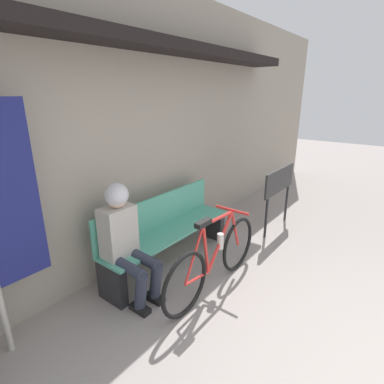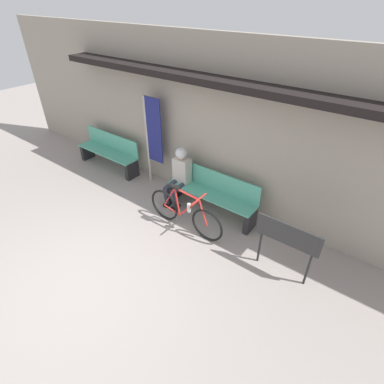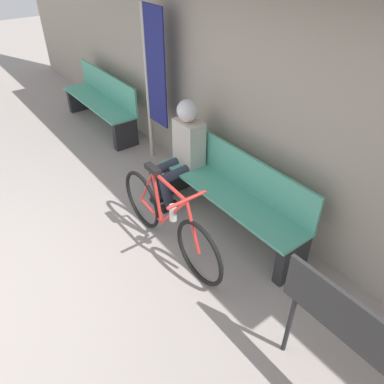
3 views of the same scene
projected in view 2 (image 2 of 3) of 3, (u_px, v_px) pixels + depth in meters
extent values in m
plane|color=gray|center=(93.00, 277.00, 4.69)|extent=(24.00, 24.00, 0.00)
cube|color=#9E9384|center=(204.00, 124.00, 5.74)|extent=(12.00, 0.12, 3.20)
cube|color=black|center=(196.00, 78.00, 5.06)|extent=(6.60, 0.44, 0.12)
cube|color=#51A88E|center=(210.00, 194.00, 5.82)|extent=(1.88, 0.42, 0.03)
cube|color=#51A88E|center=(216.00, 181.00, 5.82)|extent=(1.88, 0.03, 0.40)
cube|color=#232326|center=(176.00, 189.00, 6.38)|extent=(0.10, 0.36, 0.42)
cube|color=#232326|center=(250.00, 221.00, 5.50)|extent=(0.10, 0.36, 0.42)
torus|color=black|center=(164.00, 205.00, 5.71)|extent=(0.65, 0.04, 0.65)
torus|color=black|center=(207.00, 225.00, 5.22)|extent=(0.65, 0.04, 0.65)
cylinder|color=red|center=(187.00, 194.00, 5.17)|extent=(0.54, 0.03, 0.07)
cylinder|color=red|center=(189.00, 208.00, 5.30)|extent=(0.46, 0.03, 0.55)
cylinder|color=red|center=(177.00, 202.00, 5.42)|extent=(0.13, 0.03, 0.56)
cylinder|color=red|center=(172.00, 210.00, 5.63)|extent=(0.38, 0.03, 0.08)
cylinder|color=red|center=(169.00, 197.00, 5.50)|extent=(0.30, 0.02, 0.51)
cylinder|color=red|center=(203.00, 213.00, 5.13)|extent=(0.21, 0.03, 0.48)
cube|color=black|center=(175.00, 187.00, 5.28)|extent=(0.20, 0.07, 0.05)
cylinder|color=red|center=(199.00, 199.00, 5.03)|extent=(0.03, 0.40, 0.03)
cylinder|color=beige|center=(189.00, 208.00, 5.30)|extent=(0.07, 0.07, 0.17)
cylinder|color=#2D3342|center=(171.00, 185.00, 6.10)|extent=(0.11, 0.39, 0.13)
cylinder|color=#2D3342|center=(167.00, 196.00, 6.10)|extent=(0.11, 0.17, 0.39)
cube|color=black|center=(168.00, 204.00, 6.24)|extent=(0.10, 0.22, 0.06)
cylinder|color=#2D3342|center=(179.00, 188.00, 6.00)|extent=(0.11, 0.39, 0.13)
cylinder|color=#2D3342|center=(174.00, 199.00, 6.00)|extent=(0.11, 0.17, 0.39)
cube|color=black|center=(175.00, 207.00, 6.14)|extent=(0.10, 0.22, 0.06)
cube|color=#B7B2A8|center=(182.00, 170.00, 6.05)|extent=(0.34, 0.22, 0.52)
sphere|color=beige|center=(181.00, 154.00, 5.84)|extent=(0.20, 0.20, 0.20)
sphere|color=silver|center=(181.00, 153.00, 5.82)|extent=(0.23, 0.23, 0.23)
cube|color=#51A88E|center=(107.00, 152.00, 7.34)|extent=(1.78, 0.42, 0.03)
cube|color=#51A88E|center=(112.00, 141.00, 7.35)|extent=(1.78, 0.03, 0.40)
cube|color=#232326|center=(88.00, 151.00, 7.89)|extent=(0.10, 0.36, 0.42)
cube|color=#232326|center=(132.00, 170.00, 7.05)|extent=(0.10, 0.36, 0.42)
cylinder|color=#B7B2A8|center=(148.00, 141.00, 6.51)|extent=(0.05, 0.05, 1.99)
cube|color=navy|center=(154.00, 131.00, 6.24)|extent=(0.40, 0.02, 1.41)
cylinder|color=#232326|center=(260.00, 247.00, 4.80)|extent=(0.04, 0.04, 0.60)
cylinder|color=#232326|center=(307.00, 270.00, 4.41)|extent=(0.04, 0.04, 0.60)
cube|color=#2D2D2D|center=(288.00, 235.00, 4.34)|extent=(0.97, 0.03, 0.36)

